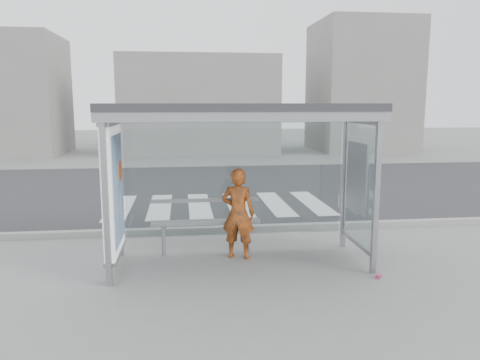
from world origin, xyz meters
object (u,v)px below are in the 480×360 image
soda_can (379,276)px  bench (206,222)px  bus_shelter (216,144)px  person (238,213)px

soda_can → bench: bearing=149.7°
bench → bus_shelter: bearing=-73.4°
bus_shelter → soda_can: size_ratio=34.66×
bench → soda_can: size_ratio=15.43×
person → bench: (-0.53, 0.27, -0.20)m
bus_shelter → person: bearing=33.9°
person → bus_shelter: bearing=54.2°
person → soda_can: person is taller
person → soda_can: size_ratio=12.68×
soda_can → bus_shelter: bearing=158.0°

